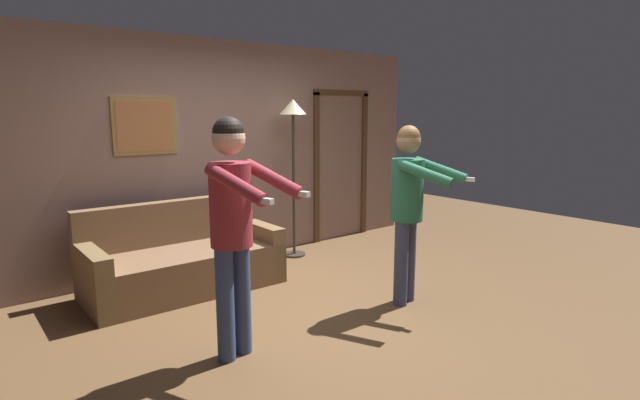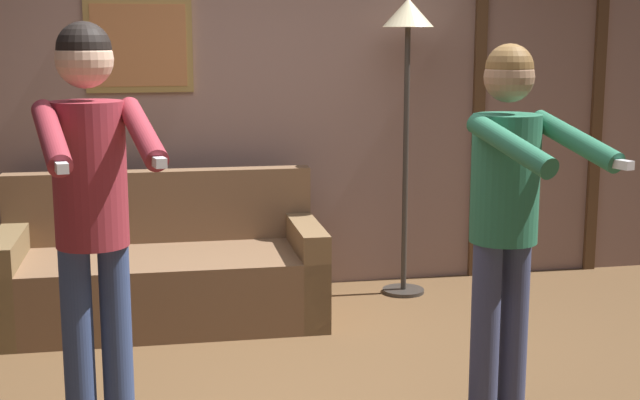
% 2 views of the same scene
% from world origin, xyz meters
% --- Properties ---
extents(ground_plane, '(12.00, 12.00, 0.00)m').
position_xyz_m(ground_plane, '(0.00, 0.00, 0.00)').
color(ground_plane, brown).
extents(back_wall_assembly, '(6.40, 0.10, 2.60)m').
position_xyz_m(back_wall_assembly, '(0.02, 2.00, 1.30)').
color(back_wall_assembly, '#87685F').
rests_on(back_wall_assembly, ground_plane).
extents(couch, '(1.92, 0.89, 0.87)m').
position_xyz_m(couch, '(-0.63, 1.38, 0.28)').
color(couch, brown).
rests_on(couch, ground_plane).
extents(torchiere_lamp, '(0.33, 0.33, 1.93)m').
position_xyz_m(torchiere_lamp, '(0.97, 1.64, 1.61)').
color(torchiere_lamp, '#332D28').
rests_on(torchiere_lamp, ground_plane).
extents(person_standing_left, '(0.52, 0.75, 1.76)m').
position_xyz_m(person_standing_left, '(-0.94, -0.22, 1.08)').
color(person_standing_left, navy).
rests_on(person_standing_left, ground_plane).
extents(person_standing_right, '(0.54, 0.68, 1.67)m').
position_xyz_m(person_standing_right, '(0.84, -0.31, 1.01)').
color(person_standing_right, '#3A4062').
rests_on(person_standing_right, ground_plane).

